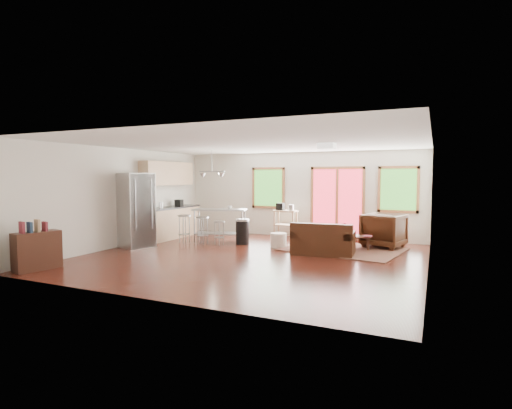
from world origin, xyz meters
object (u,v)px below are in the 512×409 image
at_px(coffee_table, 352,237).
at_px(ottoman, 328,237).
at_px(loveseat, 323,242).
at_px(refrigerator, 136,210).
at_px(island, 220,219).
at_px(armchair, 384,229).
at_px(kitchen_cart, 285,214).
at_px(rug, 343,249).

relative_size(coffee_table, ottoman, 1.52).
relative_size(loveseat, coffee_table, 1.50).
xyz_separation_m(refrigerator, island, (1.63, 1.60, -0.33)).
xyz_separation_m(armchair, refrigerator, (-5.98, -2.57, 0.48)).
bearing_deg(coffee_table, loveseat, -118.30).
xyz_separation_m(refrigerator, kitchen_cart, (3.04, 3.10, -0.25)).
bearing_deg(loveseat, ottoman, 93.85).
distance_m(loveseat, ottoman, 1.36).
bearing_deg(coffee_table, rug, -138.66).
relative_size(rug, kitchen_cart, 2.62).
height_order(coffee_table, armchair, armchair).
bearing_deg(loveseat, island, 165.02).
bearing_deg(armchair, rug, 55.48).
bearing_deg(loveseat, coffee_table, 57.03).
height_order(rug, refrigerator, refrigerator).
distance_m(island, kitchen_cart, 2.06).
distance_m(loveseat, island, 3.21).
bearing_deg(kitchen_cart, coffee_table, -26.78).
bearing_deg(rug, coffee_table, 41.34).
bearing_deg(refrigerator, island, 62.31).
xyz_separation_m(rug, ottoman, (-0.52, 0.57, 0.21)).
bearing_deg(ottoman, armchair, 7.81).
xyz_separation_m(ottoman, island, (-2.93, -0.78, 0.43)).
xyz_separation_m(rug, coffee_table, (0.19, 0.17, 0.30)).
height_order(rug, ottoman, ottoman).
relative_size(coffee_table, island, 0.63).
height_order(armchair, refrigerator, refrigerator).
xyz_separation_m(coffee_table, kitchen_cart, (-2.23, 1.13, 0.41)).
distance_m(ottoman, island, 3.06).
distance_m(rug, kitchen_cart, 2.52).
height_order(armchair, kitchen_cart, kitchen_cart).
relative_size(loveseat, kitchen_cart, 1.43).
height_order(ottoman, kitchen_cart, kitchen_cart).
distance_m(coffee_table, armchair, 0.94).
bearing_deg(kitchen_cart, rug, -32.37).
bearing_deg(armchair, ottoman, 23.01).
relative_size(ottoman, refrigerator, 0.34).
bearing_deg(island, refrigerator, -135.61).
distance_m(refrigerator, island, 2.31).
bearing_deg(island, rug, 3.45).
bearing_deg(refrigerator, coffee_table, 38.42).
relative_size(ottoman, kitchen_cart, 0.63).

